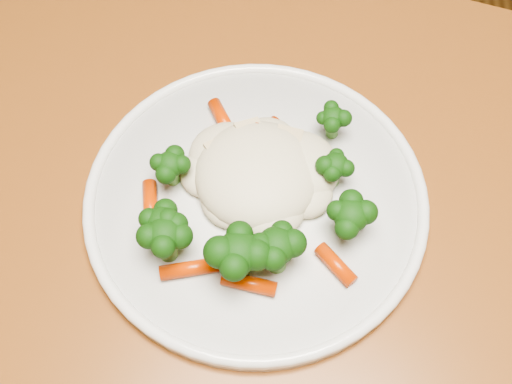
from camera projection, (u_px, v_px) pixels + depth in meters
The scene contains 3 objects.
dining_table at pixel (274, 340), 0.59m from camera, with size 1.31×1.04×0.75m.
plate at pixel (256, 200), 0.54m from camera, with size 0.29×0.29×0.01m, color white.
meal at pixel (253, 193), 0.51m from camera, with size 0.19×0.19×0.05m.
Camera 1 is at (-0.22, -0.50, 1.23)m, focal length 45.00 mm.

